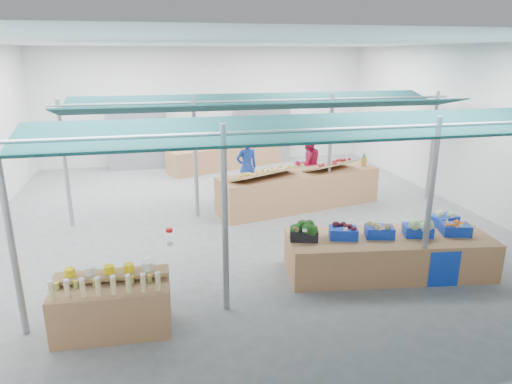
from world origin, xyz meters
TOP-DOWN VIEW (x-y plane):
  - floor at (0.00, 0.00)m, footprint 13.00×13.00m
  - hall at (0.00, 1.44)m, footprint 13.00×13.00m
  - pole_grid at (0.75, -1.75)m, footprint 10.00×4.60m
  - awnings at (0.75, -1.75)m, footprint 9.50×7.08m
  - back_shelving_left at (-2.50, 6.00)m, footprint 2.00×0.50m
  - back_shelving_right at (2.00, 6.00)m, footprint 2.00×0.50m
  - bottle_shelf at (-2.73, -4.21)m, footprint 1.70×1.11m
  - veg_counter at (2.16, -3.41)m, footprint 3.88×1.76m
  - fruit_counter at (1.73, 0.60)m, footprint 4.55×2.02m
  - far_counter at (0.67, 5.42)m, footprint 4.58×2.54m
  - crate_stack at (2.87, -3.95)m, footprint 0.60×0.46m
  - vendor_left at (0.53, 1.70)m, footprint 0.73×0.56m
  - vendor_right at (2.33, 1.70)m, footprint 0.99×0.85m
  - crate_broccoli at (0.57, -3.18)m, footprint 0.58×0.48m
  - crate_beets at (1.29, -3.29)m, footprint 0.58×0.48m
  - crate_celeriac at (1.95, -3.38)m, footprint 0.58×0.48m
  - crate_cabbage at (2.67, -3.48)m, footprint 0.58×0.48m
  - crate_carrots at (3.39, -3.59)m, footprint 0.58×0.48m
  - sparrow at (0.38, -3.29)m, footprint 0.12×0.09m
  - pole_ribbon at (-1.82, -3.16)m, footprint 0.12×0.12m
  - apple_heap_yellow at (0.73, 0.26)m, footprint 2.01×1.46m
  - apple_heap_red at (2.63, 0.69)m, footprint 1.66×1.29m
  - pineapple at (3.71, 0.94)m, footprint 0.14×0.14m
  - crate_extra at (3.46, -3.12)m, footprint 0.55×0.44m

SIDE VIEW (x-z plane):
  - floor at x=0.00m, z-range 0.00..0.00m
  - crate_stack at x=2.87m, z-range 0.00..0.67m
  - veg_counter at x=2.16m, z-range 0.00..0.73m
  - bottle_shelf at x=-2.73m, z-range -0.10..0.92m
  - far_counter at x=0.67m, z-range 0.00..0.82m
  - fruit_counter at x=1.73m, z-range 0.00..0.95m
  - crate_carrots at x=3.39m, z-range 0.69..0.98m
  - crate_beets at x=1.29m, z-range 0.72..1.01m
  - crate_celeriac at x=1.95m, z-range 0.72..1.03m
  - crate_extra at x=3.46m, z-range 0.71..1.03m
  - crate_broccoli at x=0.57m, z-range 0.71..1.06m
  - crate_cabbage at x=2.67m, z-range 0.71..1.06m
  - vendor_left at x=0.53m, z-range 0.00..1.77m
  - vendor_right at x=2.33m, z-range 0.00..1.77m
  - sparrow at x=0.38m, z-range 0.92..1.03m
  - back_shelving_left at x=-2.50m, z-range 0.00..2.00m
  - back_shelving_right at x=2.00m, z-range 0.00..2.00m
  - pole_ribbon at x=-1.82m, z-range 0.94..1.22m
  - apple_heap_yellow at x=0.73m, z-range 0.98..1.25m
  - apple_heap_red at x=2.63m, z-range 0.98..1.25m
  - pineapple at x=3.71m, z-range 0.94..1.33m
  - pole_grid at x=0.75m, z-range 0.31..3.31m
  - hall at x=0.00m, z-range -3.85..9.15m
  - awnings at x=0.75m, z-range 2.63..2.93m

